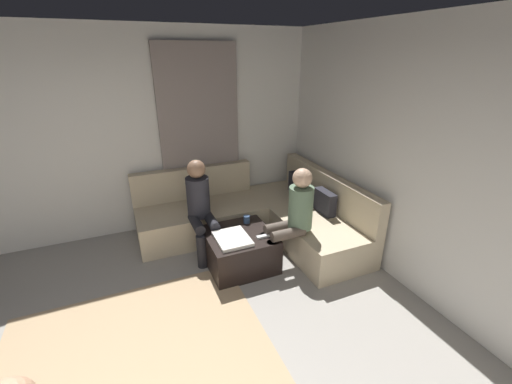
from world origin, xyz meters
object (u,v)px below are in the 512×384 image
object	(u,v)px
ottoman	(240,249)
person_on_couch_back	(293,215)
coffee_mug	(247,219)
sectional_couch	(260,216)
person_on_couch_side	(201,205)
game_remote	(263,236)

from	to	relation	value
ottoman	person_on_couch_back	bearing A→B (deg)	68.62
ottoman	coffee_mug	bearing A→B (deg)	140.71
sectional_couch	ottoman	bearing A→B (deg)	-41.44
sectional_couch	coffee_mug	size ratio (longest dim) A/B	26.84
ottoman	coffee_mug	distance (m)	0.38
person_on_couch_back	person_on_couch_side	xyz separation A→B (m)	(-0.66, -0.90, 0.00)
ottoman	coffee_mug	size ratio (longest dim) A/B	8.00
ottoman	person_on_couch_side	size ratio (longest dim) A/B	0.63
coffee_mug	person_on_couch_back	distance (m)	0.62
sectional_couch	person_on_couch_side	xyz separation A→B (m)	(0.15, -0.85, 0.38)
sectional_couch	person_on_couch_side	distance (m)	0.94
sectional_couch	person_on_couch_back	size ratio (longest dim) A/B	2.12
ottoman	coffee_mug	xyz separation A→B (m)	(-0.22, 0.18, 0.26)
game_remote	person_on_couch_side	bearing A→B (deg)	-138.38
sectional_couch	game_remote	xyz separation A→B (m)	(0.77, -0.30, 0.15)
game_remote	person_on_couch_side	size ratio (longest dim) A/B	0.12
person_on_couch_back	person_on_couch_side	size ratio (longest dim) A/B	1.00
sectional_couch	coffee_mug	world-z (taller)	sectional_couch
ottoman	person_on_couch_side	xyz separation A→B (m)	(-0.44, -0.33, 0.45)
coffee_mug	person_on_couch_back	bearing A→B (deg)	41.49
coffee_mug	person_on_couch_back	xyz separation A→B (m)	(0.44, 0.39, 0.19)
person_on_couch_side	sectional_couch	bearing A→B (deg)	-170.12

